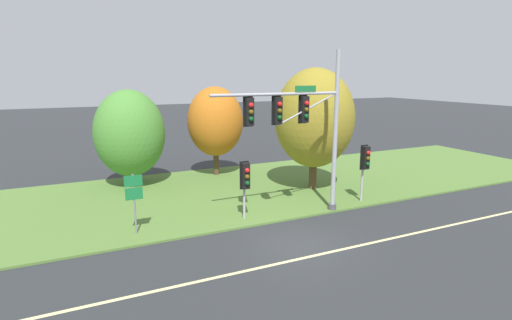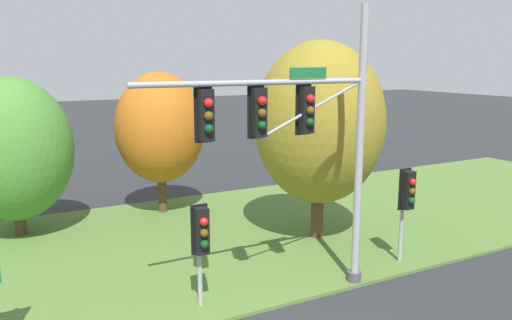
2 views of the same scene
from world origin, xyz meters
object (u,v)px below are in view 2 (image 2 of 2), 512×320
traffic_signal_mast (303,131)px  pedestrian_signal_further_along (407,196)px  tree_nearest_road (13,150)px  pedestrian_signal_near_kerb (201,236)px  tree_behind_signpost (319,123)px  tree_left_of_mast (160,128)px

traffic_signal_mast → pedestrian_signal_further_along: 4.83m
pedestrian_signal_further_along → tree_nearest_road: bearing=141.0°
pedestrian_signal_near_kerb → pedestrian_signal_further_along: pedestrian_signal_further_along is taller
pedestrian_signal_near_kerb → tree_behind_signpost: bearing=28.8°
pedestrian_signal_further_along → tree_nearest_road: (-10.82, 8.75, 0.99)m
tree_nearest_road → tree_left_of_mast: size_ratio=0.98×
traffic_signal_mast → tree_behind_signpost: (3.13, 3.74, -0.39)m
tree_nearest_road → tree_behind_signpost: size_ratio=0.82×
traffic_signal_mast → tree_left_of_mast: bearing=96.1°
traffic_signal_mast → tree_nearest_road: 11.36m
pedestrian_signal_further_along → tree_nearest_road: 13.95m
traffic_signal_mast → tree_nearest_road: bearing=126.0°
traffic_signal_mast → tree_nearest_road: size_ratio=1.34×
pedestrian_signal_near_kerb → tree_behind_signpost: (5.81, 3.19, 2.23)m
pedestrian_signal_further_along → traffic_signal_mast: bearing=-175.0°
pedestrian_signal_further_along → tree_nearest_road: size_ratio=0.53×
pedestrian_signal_near_kerb → tree_left_of_mast: 9.19m
traffic_signal_mast → tree_nearest_road: (-6.63, 9.12, -1.39)m
pedestrian_signal_further_along → tree_behind_signpost: 4.06m
traffic_signal_mast → pedestrian_signal_further_along: traffic_signal_mast is taller
pedestrian_signal_further_along → tree_left_of_mast: 10.55m
pedestrian_signal_near_kerb → pedestrian_signal_further_along: (6.87, -0.18, 0.25)m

